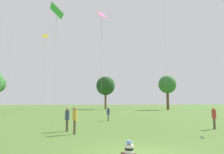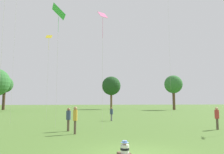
% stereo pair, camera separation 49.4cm
% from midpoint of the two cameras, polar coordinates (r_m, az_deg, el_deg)
% --- Properties ---
extents(ground_plane, '(300.00, 300.00, 0.00)m').
position_cam_midpoint_polar(ground_plane, '(9.76, 7.34, -19.44)').
color(ground_plane, '#4C702D').
extents(seated_toddler, '(0.52, 0.61, 0.61)m').
position_cam_midpoint_polar(seated_toddler, '(9.51, 4.86, -18.31)').
color(seated_toddler, brown).
rests_on(seated_toddler, ground).
extents(person_standing_0, '(0.37, 0.37, 1.55)m').
position_cam_midpoint_polar(person_standing_0, '(25.44, 0.42, -9.35)').
color(person_standing_0, slate).
rests_on(person_standing_0, ground).
extents(person_standing_2, '(0.41, 0.41, 1.86)m').
position_cam_midpoint_polar(person_standing_2, '(15.39, -8.68, -10.33)').
color(person_standing_2, brown).
rests_on(person_standing_2, ground).
extents(person_standing_4, '(0.47, 0.47, 1.73)m').
position_cam_midpoint_polar(person_standing_4, '(16.99, -10.49, -10.29)').
color(person_standing_4, brown).
rests_on(person_standing_4, ground).
extents(person_standing_5, '(0.38, 0.38, 1.77)m').
position_cam_midpoint_polar(person_standing_5, '(19.63, 26.38, -9.12)').
color(person_standing_5, brown).
rests_on(person_standing_5, ground).
extents(kite_0, '(0.88, 0.79, 9.52)m').
position_cam_midpoint_polar(kite_0, '(18.33, -1.65, 14.53)').
color(kite_0, pink).
rests_on(kite_0, ground).
extents(kite_4, '(0.79, 0.63, 10.58)m').
position_cam_midpoint_polar(kite_4, '(28.71, -15.70, 9.05)').
color(kite_4, yellow).
rests_on(kite_4, ground).
extents(kite_5, '(1.34, 1.62, 10.81)m').
position_cam_midpoint_polar(kite_5, '(21.12, -13.08, 15.85)').
color(kite_5, green).
rests_on(kite_5, ground).
extents(distant_tree_0, '(4.44, 4.44, 9.05)m').
position_cam_midpoint_polar(distant_tree_0, '(65.40, -26.08, -1.87)').
color(distant_tree_0, '#473323').
rests_on(distant_tree_0, ground).
extents(distant_tree_2, '(4.91, 4.91, 9.39)m').
position_cam_midpoint_polar(distant_tree_2, '(62.09, 15.96, -1.93)').
color(distant_tree_2, brown).
rests_on(distant_tree_2, ground).
extents(distant_tree_3, '(5.57, 5.57, 9.69)m').
position_cam_midpoint_polar(distant_tree_3, '(65.01, 0.02, -2.35)').
color(distant_tree_3, brown).
rests_on(distant_tree_3, ground).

